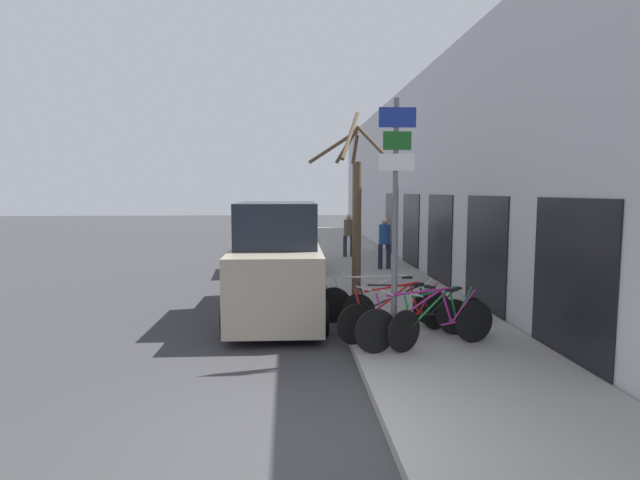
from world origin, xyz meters
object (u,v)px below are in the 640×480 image
at_px(bicycle_2, 398,314).
at_px(street_tree, 355,211).
at_px(parked_car_1, 285,241).
at_px(signpost, 396,209).
at_px(bicycle_4, 382,303).
at_px(bicycle_0, 427,323).
at_px(pedestrian_near, 385,239).
at_px(pedestrian_far, 349,232).
at_px(bicycle_1, 439,320).
at_px(parked_car_0, 278,265).
at_px(bicycle_3, 405,310).

relative_size(bicycle_2, street_tree, 0.51).
bearing_deg(parked_car_1, signpost, -82.50).
xyz_separation_m(bicycle_4, parked_car_1, (-1.89, 7.44, 0.46)).
xyz_separation_m(bicycle_0, pedestrian_near, (0.93, 8.27, 0.56)).
distance_m(parked_car_1, pedestrian_far, 3.49).
bearing_deg(bicycle_2, street_tree, -20.70).
height_order(bicycle_1, parked_car_0, parked_car_0).
distance_m(signpost, street_tree, 4.01).
relative_size(bicycle_1, pedestrian_near, 1.19).
distance_m(bicycle_0, bicycle_2, 0.73).
xyz_separation_m(bicycle_3, bicycle_4, (-0.33, 0.49, 0.03)).
bearing_deg(bicycle_4, bicycle_2, -163.38).
xyz_separation_m(parked_car_0, pedestrian_far, (2.60, 8.60, -0.00)).
bearing_deg(bicycle_3, signpost, 176.41).
xyz_separation_m(bicycle_2, pedestrian_far, (0.45, 10.74, 0.56)).
xyz_separation_m(parked_car_1, street_tree, (1.70, -4.94, 1.21)).
xyz_separation_m(pedestrian_near, pedestrian_far, (-0.80, 3.13, -0.01)).
height_order(pedestrian_near, street_tree, street_tree).
bearing_deg(parked_car_0, pedestrian_far, 74.04).
bearing_deg(bicycle_3, street_tree, 29.19).
bearing_deg(bicycle_2, bicycle_1, -150.85).
bearing_deg(bicycle_1, parked_car_0, 15.45).
bearing_deg(bicycle_4, bicycle_0, -154.79).
bearing_deg(parked_car_1, bicycle_3, -78.19).
xyz_separation_m(bicycle_3, pedestrian_far, (0.24, 10.40, 0.58)).
bearing_deg(bicycle_0, pedestrian_far, -15.04).
relative_size(bicycle_3, parked_car_1, 0.51).
bearing_deg(street_tree, pedestrian_near, 69.99).
distance_m(bicycle_1, pedestrian_far, 11.18).
distance_m(bicycle_0, bicycle_3, 1.00).
height_order(signpost, pedestrian_far, signpost).
relative_size(bicycle_0, pedestrian_near, 1.46).
bearing_deg(bicycle_4, bicycle_3, -137.71).
bearing_deg(bicycle_1, bicycle_0, 97.22).
bearing_deg(parked_car_1, bicycle_2, -80.17).
bearing_deg(pedestrian_far, bicycle_3, -97.50).
distance_m(bicycle_3, parked_car_0, 3.02).
distance_m(pedestrian_far, street_tree, 7.54).
height_order(parked_car_0, pedestrian_far, parked_car_0).
height_order(bicycle_0, bicycle_2, bicycle_0).
xyz_separation_m(bicycle_3, parked_car_0, (-2.35, 1.81, 0.59)).
distance_m(parked_car_1, street_tree, 5.37).
height_order(signpost, bicycle_3, signpost).
bearing_deg(bicycle_3, pedestrian_near, 11.19).
distance_m(pedestrian_near, street_tree, 4.69).
xyz_separation_m(parked_car_1, pedestrian_near, (3.26, -0.66, 0.10)).
bearing_deg(signpost, bicycle_3, 67.05).
bearing_deg(bicycle_3, parked_car_1, 34.98).
relative_size(bicycle_0, parked_car_0, 0.51).
xyz_separation_m(parked_car_1, pedestrian_far, (2.46, 2.47, 0.10)).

